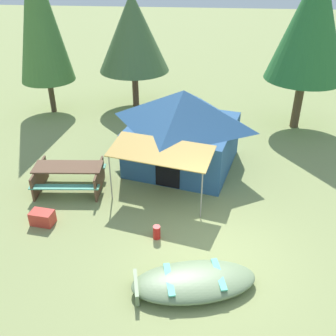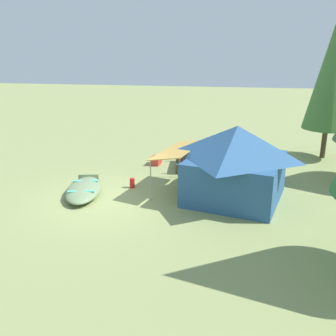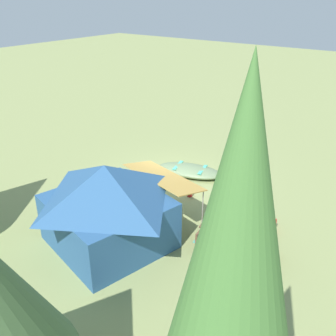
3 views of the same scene
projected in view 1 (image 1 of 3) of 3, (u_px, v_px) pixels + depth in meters
The scene contains 9 objects.
ground_plane at pixel (208, 254), 9.17m from camera, with size 80.00×80.00×0.00m, color #899458.
beached_rowboat at pixel (193, 281), 8.19m from camera, with size 2.89×1.79×0.37m.
canvas_cabin_tent at pixel (183, 128), 12.20m from camera, with size 4.07×4.91×2.58m.
picnic_table at pixel (69, 175), 11.38m from camera, with size 2.11×1.61×0.77m.
cooler_box at pixel (42, 218), 10.08m from camera, with size 0.60×0.38×0.38m, color red.
fuel_can at pixel (157, 232), 9.59m from camera, with size 0.19×0.19×0.36m, color red.
pine_tree_back_left at pixel (133, 32), 15.84m from camera, with size 3.00×3.00×4.82m.
pine_tree_back_right at pixel (313, 22), 13.48m from camera, with size 2.91×2.91×6.12m.
pine_tree_far_center at pixel (39, 14), 14.86m from camera, with size 2.21×2.21×6.65m.
Camera 1 is at (-0.29, -6.90, 6.45)m, focal length 40.99 mm.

